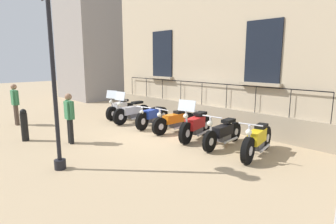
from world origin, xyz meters
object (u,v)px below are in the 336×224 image
Objects in this scene: motorcycle_silver at (132,112)px; bollard at (24,125)px; motorcycle_blue at (153,116)px; motorcycle_black at (223,133)px; motorcycle_white at (120,109)px; motorcycle_red at (196,126)px; pedestrian_walking at (69,116)px; motorcycle_orange at (174,121)px; lamppost at (50,30)px; motorcycle_yellow at (257,141)px; pedestrian_standing at (15,102)px.

bollard is at bearing -2.31° from motorcycle_silver.
motorcycle_silver is 0.99× the size of motorcycle_blue.
motorcycle_white is at bearing -90.95° from motorcycle_black.
motorcycle_black is (0.07, 3.50, -0.02)m from motorcycle_blue.
motorcycle_red reaches higher than motorcycle_white.
motorcycle_red is 4.16m from pedestrian_walking.
motorcycle_white is 3.55m from motorcycle_orange.
motorcycle_red is at bearing 172.89° from lamppost.
bollard is at bearing -48.54° from motorcycle_black.
motorcycle_silver is 5.93m from motorcycle_yellow.
pedestrian_walking is at bearing -55.36° from motorcycle_yellow.
motorcycle_yellow is (0.15, 7.07, 0.00)m from motorcycle_white.
motorcycle_red reaches higher than motorcycle_silver.
pedestrian_walking reaches higher than motorcycle_white.
motorcycle_orange is at bearing 94.15° from motorcycle_blue.
motorcycle_orange is 1.23m from motorcycle_red.
motorcycle_silver is 1.89× the size of bollard.
motorcycle_blue is (-0.14, 1.23, -0.02)m from motorcycle_silver.
motorcycle_blue is 0.98× the size of motorcycle_orange.
lamppost is (4.46, -0.56, 2.87)m from motorcycle_red.
lamppost is (4.49, -1.67, 2.92)m from motorcycle_black.
lamppost is at bearing 59.07° from pedestrian_walking.
pedestrian_standing is (3.95, -1.77, 0.54)m from motorcycle_white.
motorcycle_black reaches higher than motorcycle_blue.
motorcycle_black is (0.10, 5.88, -0.01)m from motorcycle_white.
motorcycle_white is 0.88× the size of motorcycle_orange.
motorcycle_black is at bearing 159.61° from lamppost.
motorcycle_black is 4.93m from pedestrian_walking.
bollard is (-0.15, -3.24, -2.80)m from lamppost.
motorcycle_silver is at bearing -83.58° from motorcycle_blue.
lamppost is (4.44, -2.87, 2.91)m from motorcycle_yellow.
motorcycle_red reaches higher than motorcycle_blue.
pedestrian_standing is 4.10m from pedestrian_walking.
motorcycle_orange is 3.75m from pedestrian_walking.
lamppost is at bearing 42.51° from motorcycle_white.
pedestrian_standing is at bearing -59.67° from motorcycle_red.
motorcycle_red is (0.13, 4.76, 0.04)m from motorcycle_white.
motorcycle_yellow is (0.05, 1.20, 0.02)m from motorcycle_black.
pedestrian_standing is at bearing -96.09° from lamppost.
motorcycle_white is 5.88m from motorcycle_black.
motorcycle_yellow reaches higher than motorcycle_blue.
lamppost is at bearing 34.76° from motorcycle_silver.
pedestrian_standing is at bearing -63.25° from motorcycle_black.
lamppost is (4.56, 1.83, 2.90)m from motorcycle_blue.
bollard reaches higher than motorcycle_blue.
motorcycle_red is at bearing 87.61° from motorcycle_blue.
pedestrian_standing is at bearing -66.72° from motorcycle_yellow.
motorcycle_silver is 4.80m from pedestrian_standing.
pedestrian_walking is (3.42, -0.07, 0.48)m from motorcycle_blue.
motorcycle_silver is 0.94× the size of motorcycle_black.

